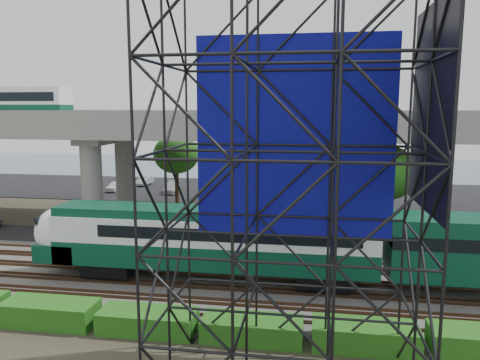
# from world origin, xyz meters

# --- Properties ---
(ground) EXTENTS (140.00, 140.00, 0.00)m
(ground) POSITION_xyz_m (0.00, 0.00, 0.00)
(ground) COLOR #474233
(ground) RESTS_ON ground
(ballast_bed) EXTENTS (90.00, 12.00, 0.20)m
(ballast_bed) POSITION_xyz_m (0.00, 2.00, 0.10)
(ballast_bed) COLOR slate
(ballast_bed) RESTS_ON ground
(service_road) EXTENTS (90.00, 5.00, 0.08)m
(service_road) POSITION_xyz_m (0.00, 10.50, 0.04)
(service_road) COLOR black
(service_road) RESTS_ON ground
(parking_lot) EXTENTS (90.00, 18.00, 0.08)m
(parking_lot) POSITION_xyz_m (0.00, 34.00, 0.04)
(parking_lot) COLOR black
(parking_lot) RESTS_ON ground
(harbor_water) EXTENTS (140.00, 40.00, 0.03)m
(harbor_water) POSITION_xyz_m (0.00, 56.00, 0.01)
(harbor_water) COLOR #405569
(harbor_water) RESTS_ON ground
(rail_tracks) EXTENTS (90.00, 9.52, 0.16)m
(rail_tracks) POSITION_xyz_m (0.00, 2.00, 0.28)
(rail_tracks) COLOR #472D1E
(rail_tracks) RESTS_ON ballast_bed
(commuter_train) EXTENTS (29.30, 3.06, 4.30)m
(commuter_train) POSITION_xyz_m (4.91, 2.00, 2.88)
(commuter_train) COLOR black
(commuter_train) RESTS_ON rail_tracks
(overpass) EXTENTS (80.00, 12.00, 12.40)m
(overpass) POSITION_xyz_m (-1.45, 16.00, 8.21)
(overpass) COLOR #9E9B93
(overpass) RESTS_ON ground
(scaffold_tower) EXTENTS (9.36, 6.36, 15.00)m
(scaffold_tower) POSITION_xyz_m (7.78, -7.98, 7.47)
(scaffold_tower) COLOR black
(scaffold_tower) RESTS_ON ground
(hedge_strip) EXTENTS (34.60, 1.80, 1.20)m
(hedge_strip) POSITION_xyz_m (1.01, -4.30, 0.56)
(hedge_strip) COLOR #1A5814
(hedge_strip) RESTS_ON ground
(trees) EXTENTS (40.94, 16.94, 7.69)m
(trees) POSITION_xyz_m (-4.67, 16.17, 5.57)
(trees) COLOR #382314
(trees) RESTS_ON ground
(parked_cars) EXTENTS (34.57, 9.75, 1.29)m
(parked_cars) POSITION_xyz_m (0.64, 33.57, 0.70)
(parked_cars) COLOR white
(parked_cars) RESTS_ON parking_lot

